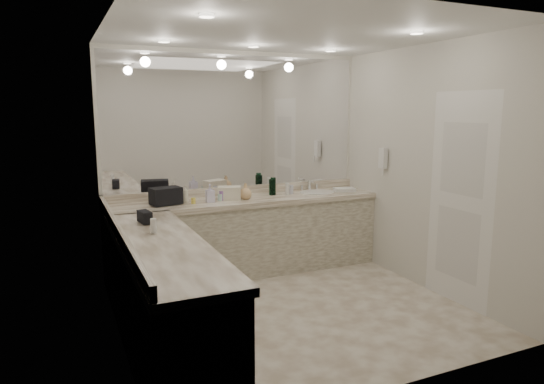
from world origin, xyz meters
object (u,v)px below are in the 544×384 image
black_toiletry_bag (166,197)px  soap_bottle_b (210,193)px  soap_bottle_a (185,194)px  soap_bottle_c (246,191)px  hand_towel (344,189)px  cream_cosmetic_case (229,193)px  wall_phone (383,158)px  sink (317,193)px

black_toiletry_bag → soap_bottle_b: 0.49m
black_toiletry_bag → soap_bottle_a: (0.23, 0.04, 0.01)m
soap_bottle_b → soap_bottle_c: 0.43m
hand_towel → soap_bottle_a: soap_bottle_a is taller
cream_cosmetic_case → soap_bottle_b: soap_bottle_b is taller
wall_phone → black_toiletry_bag: bearing=169.0°
wall_phone → soap_bottle_b: (-2.01, 0.44, -0.35)m
sink → wall_phone: (0.61, -0.50, 0.46)m
soap_bottle_b → soap_bottle_c: soap_bottle_b is taller
wall_phone → soap_bottle_c: (-1.59, 0.44, -0.36)m
wall_phone → soap_bottle_b: 2.09m
hand_towel → soap_bottle_a: size_ratio=1.31×
wall_phone → cream_cosmetic_case: (-1.76, 0.51, -0.38)m
sink → black_toiletry_bag: 1.89m
cream_cosmetic_case → black_toiletry_bag: bearing=-158.2°
sink → cream_cosmetic_case: size_ratio=1.70×
black_toiletry_bag → soap_bottle_c: bearing=-2.6°
sink → soap_bottle_c: (-0.98, -0.06, 0.10)m
soap_bottle_a → soap_bottle_b: size_ratio=0.96×
sink → soap_bottle_a: soap_bottle_a is taller
soap_bottle_b → hand_towel: bearing=0.2°
wall_phone → black_toiletry_bag: wall_phone is taller
soap_bottle_c → soap_bottle_a: bearing=173.0°
sink → soap_bottle_a: bearing=179.0°
wall_phone → soap_bottle_a: (-2.27, 0.53, -0.35)m
soap_bottle_a → soap_bottle_b: (0.26, -0.09, 0.00)m
black_toiletry_bag → soap_bottle_c: (0.91, -0.04, 0.00)m
sink → soap_bottle_b: bearing=-177.5°
hand_towel → soap_bottle_b: (-1.77, -0.00, 0.08)m
sink → soap_bottle_a: 1.67m
sink → hand_towel: 0.37m
sink → cream_cosmetic_case: cream_cosmetic_case is taller
black_toiletry_bag → hand_towel: size_ratio=1.25×
sink → soap_bottle_b: (-1.41, -0.06, 0.11)m
black_toiletry_bag → soap_bottle_c: size_ratio=1.71×
soap_bottle_b → soap_bottle_c: bearing=0.6°
wall_phone → cream_cosmetic_case: 1.87m
wall_phone → soap_bottle_a: 2.36m
black_toiletry_bag → soap_bottle_b: soap_bottle_b is taller
soap_bottle_b → wall_phone: bearing=-12.3°
hand_towel → soap_bottle_b: bearing=-179.8°
soap_bottle_c → sink: bearing=3.3°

